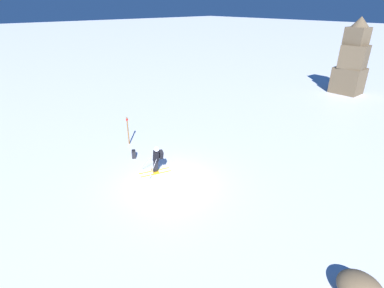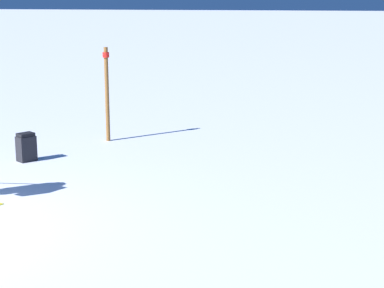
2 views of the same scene
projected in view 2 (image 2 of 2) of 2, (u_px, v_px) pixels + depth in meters
name	position (u px, v px, depth m)	size (l,w,h in m)	color
spare_backpack	(26.00, 147.00, 11.16)	(0.37, 0.35, 0.50)	black
trail_marker	(107.00, 90.00, 12.58)	(0.13, 0.13, 1.86)	brown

